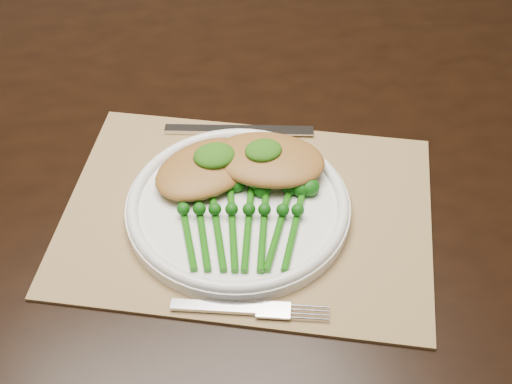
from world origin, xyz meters
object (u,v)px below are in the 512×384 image
object	(u,v)px
chicken_fillet_left	(206,168)
broccolini_bundle	(240,227)
dining_table	(192,291)
placemat	(248,213)
dinner_plate	(238,206)

from	to	relation	value
chicken_fillet_left	broccolini_bundle	world-z (taller)	chicken_fillet_left
dining_table	chicken_fillet_left	size ratio (longest dim) A/B	12.30
placemat	chicken_fillet_left	xyz separation A→B (m)	(-0.04, 0.06, 0.03)
placemat	dinner_plate	distance (m)	0.02
dinner_plate	broccolini_bundle	bearing A→B (deg)	-101.11
placemat	chicken_fillet_left	bearing A→B (deg)	146.51
placemat	broccolini_bundle	size ratio (longest dim) A/B	2.20
dining_table	dinner_plate	xyz separation A→B (m)	(0.04, -0.18, 0.39)
dining_table	broccolini_bundle	xyz separation A→B (m)	(0.04, -0.22, 0.40)
dining_table	broccolini_bundle	world-z (taller)	broccolini_bundle
placemat	broccolini_bundle	xyz separation A→B (m)	(-0.02, -0.04, 0.02)
dining_table	placemat	world-z (taller)	placemat
broccolini_bundle	dining_table	bearing A→B (deg)	116.14
dinner_plate	broccolini_bundle	size ratio (longest dim) A/B	1.35
dining_table	dinner_plate	world-z (taller)	dinner_plate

